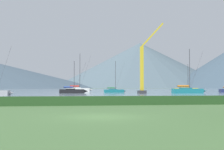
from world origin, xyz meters
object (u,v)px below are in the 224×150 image
Objects in this scene: sailboat_slip_1 at (78,89)px; sailboat_slip_8 at (188,90)px; sailboat_slip_0 at (114,91)px; sailboat_slip_4 at (72,91)px; sailboat_slip_3 at (187,90)px; dock_crane at (143,72)px.

sailboat_slip_8 is (28.25, -27.50, -0.03)m from sailboat_slip_1.
sailboat_slip_0 is 21.69m from sailboat_slip_8.
sailboat_slip_8 reaches higher than sailboat_slip_4.
sailboat_slip_8 is at bearing -8.24° from sailboat_slip_4.
sailboat_slip_0 is at bearing -147.34° from sailboat_slip_3.
sailboat_slip_8 is (-9.44, -24.52, 0.02)m from sailboat_slip_3.
sailboat_slip_0 is 18.45m from sailboat_slip_1.
sailboat_slip_3 is 1.11× the size of sailboat_slip_4.
sailboat_slip_4 is at bearing -146.59° from sailboat_slip_3.
dock_crane is (-12.45, -1.36, 4.78)m from sailboat_slip_8.
sailboat_slip_0 is 15.45m from dock_crane.
dock_crane reaches higher than sailboat_slip_8.
sailboat_slip_3 is 0.82× the size of sailboat_slip_8.
sailboat_slip_0 is 30.02m from sailboat_slip_3.
sailboat_slip_0 reaches higher than sailboat_slip_4.
sailboat_slip_3 is (37.69, -2.98, -0.05)m from sailboat_slip_1.
sailboat_slip_0 is 0.52× the size of dock_crane.
sailboat_slip_8 is 13.40m from dock_crane.
sailboat_slip_3 reaches higher than sailboat_slip_4.
sailboat_slip_1 reaches higher than sailboat_slip_0.
sailboat_slip_3 is at bearing -2.43° from sailboat_slip_1.
dock_crane reaches higher than sailboat_slip_0.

